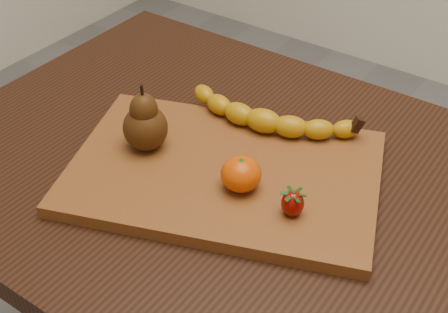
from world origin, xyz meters
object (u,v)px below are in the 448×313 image
Objects in this scene: table at (243,221)px; pear at (144,117)px; mandarin at (241,174)px; cutting_board at (224,172)px.

pear is at bearing -160.85° from table.
mandarin reaches higher than table.
mandarin is at bearing -62.19° from table.
table is 9.38× the size of pear.
cutting_board is (-0.02, -0.03, 0.11)m from table.
mandarin is at bearing 0.52° from pear.
table is 0.11m from cutting_board.
cutting_board is 0.06m from mandarin.
pear is (-0.13, -0.03, 0.06)m from cutting_board.
mandarin is (0.03, -0.05, 0.14)m from table.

